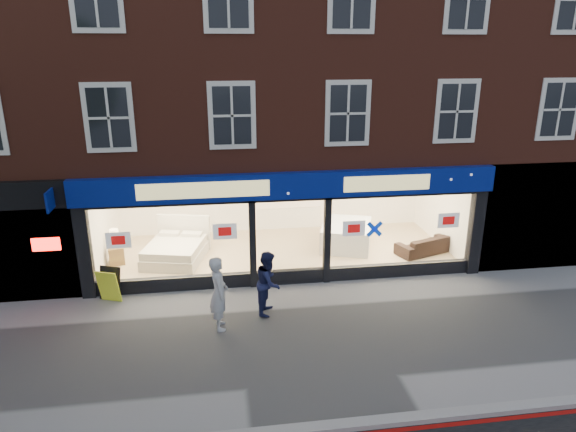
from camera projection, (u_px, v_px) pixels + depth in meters
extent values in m
plane|color=gray|center=(310.00, 341.00, 11.85)|extent=(120.00, 120.00, 0.00)
cube|color=gray|center=(340.00, 426.00, 9.11)|extent=(60.00, 0.25, 0.12)
cube|color=tan|center=(280.00, 252.00, 16.76)|extent=(11.00, 4.50, 0.10)
cube|color=maroon|center=(272.00, 40.00, 16.32)|extent=(19.00, 8.00, 6.70)
cube|color=navy|center=(291.00, 185.00, 13.62)|extent=(11.40, 0.28, 0.70)
cube|color=black|center=(290.00, 276.00, 14.68)|extent=(11.00, 0.18, 0.40)
cube|color=black|center=(85.00, 252.00, 13.55)|extent=(0.35, 0.30, 2.60)
cube|color=black|center=(475.00, 231.00, 15.05)|extent=(0.35, 0.30, 2.60)
cube|color=white|center=(171.00, 243.00, 13.76)|extent=(4.20, 0.02, 2.10)
cube|color=white|center=(403.00, 231.00, 14.65)|extent=(4.20, 0.02, 2.10)
cube|color=white|center=(289.00, 243.00, 14.54)|extent=(1.80, 0.02, 2.10)
cube|color=silver|center=(272.00, 197.00, 18.48)|extent=(11.00, 0.20, 2.60)
cube|color=#FFEAC6|center=(280.00, 177.00, 15.96)|extent=(11.00, 4.50, 0.12)
cube|color=black|center=(1.00, 240.00, 13.39)|extent=(3.80, 0.60, 3.30)
cube|color=#FF140C|center=(46.00, 244.00, 13.24)|extent=(0.70, 0.04, 0.35)
cube|color=black|center=(537.00, 215.00, 15.36)|extent=(4.00, 0.40, 3.30)
cube|color=beige|center=(175.00, 256.00, 15.95)|extent=(2.07, 2.28, 0.34)
cube|color=beige|center=(175.00, 247.00, 15.86)|extent=(1.98, 2.19, 0.24)
cube|color=beige|center=(184.00, 232.00, 16.79)|extent=(1.71, 0.53, 1.16)
cube|color=beige|center=(170.00, 233.00, 16.49)|extent=(0.68, 0.45, 0.12)
cube|color=beige|center=(192.00, 234.00, 16.43)|extent=(0.68, 0.45, 0.12)
cube|color=brown|center=(116.00, 255.00, 15.71)|extent=(0.54, 0.54, 0.55)
cube|color=silver|center=(346.00, 242.00, 17.15)|extent=(2.10, 2.36, 0.26)
cube|color=silver|center=(346.00, 235.00, 17.07)|extent=(2.10, 2.36, 0.26)
cube|color=silver|center=(347.00, 228.00, 16.99)|extent=(2.10, 2.36, 0.26)
imported|color=black|center=(424.00, 244.00, 16.56)|extent=(2.06, 1.35, 0.56)
cube|color=yellow|center=(109.00, 285.00, 13.57)|extent=(0.70, 0.58, 0.92)
imported|color=#B5B8BD|center=(219.00, 293.00, 12.12)|extent=(0.50, 0.71, 1.83)
imported|color=#171C41|center=(269.00, 282.00, 12.89)|extent=(0.84, 0.95, 1.64)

